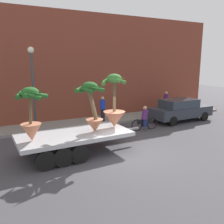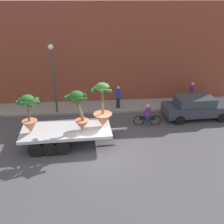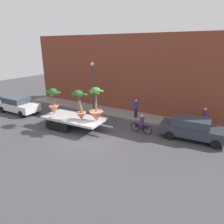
# 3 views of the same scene
# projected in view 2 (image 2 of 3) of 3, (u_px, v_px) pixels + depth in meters

# --- Properties ---
(ground_plane) EXTENTS (60.00, 60.00, 0.00)m
(ground_plane) POSITION_uv_depth(u_px,v_px,m) (103.00, 152.00, 13.95)
(ground_plane) COLOR #423F44
(sidewalk) EXTENTS (24.00, 2.20, 0.15)m
(sidewalk) POSITION_uv_depth(u_px,v_px,m) (99.00, 107.00, 19.44)
(sidewalk) COLOR gray
(sidewalk) RESTS_ON ground
(building_facade) EXTENTS (24.00, 1.20, 7.54)m
(building_facade) POSITION_uv_depth(u_px,v_px,m) (97.00, 54.00, 19.42)
(building_facade) COLOR brown
(building_facade) RESTS_ON ground
(flatbed_trailer) EXTENTS (6.08, 2.56, 0.98)m
(flatbed_trailer) POSITION_uv_depth(u_px,v_px,m) (62.00, 132.00, 14.39)
(flatbed_trailer) COLOR #B7BABF
(flatbed_trailer) RESTS_ON ground
(potted_palm_rear) EXTENTS (1.28, 1.28, 2.20)m
(potted_palm_rear) POSITION_uv_depth(u_px,v_px,m) (29.00, 115.00, 13.46)
(potted_palm_rear) COLOR #C17251
(potted_palm_rear) RESTS_ON flatbed_trailer
(potted_palm_middle) EXTENTS (1.21, 1.25, 2.62)m
(potted_palm_middle) POSITION_uv_depth(u_px,v_px,m) (103.00, 110.00, 14.22)
(potted_palm_middle) COLOR #B26647
(potted_palm_middle) RESTS_ON flatbed_trailer
(potted_palm_front) EXTENTS (1.35, 1.36, 2.31)m
(potted_palm_front) POSITION_uv_depth(u_px,v_px,m) (79.00, 110.00, 13.73)
(potted_palm_front) COLOR #B26647
(potted_palm_front) RESTS_ON flatbed_trailer
(cyclist) EXTENTS (1.84, 0.37, 1.54)m
(cyclist) POSITION_uv_depth(u_px,v_px,m) (147.00, 116.00, 16.55)
(cyclist) COLOR black
(cyclist) RESTS_ON ground
(parked_car) EXTENTS (4.66, 2.00, 1.58)m
(parked_car) POSITION_uv_depth(u_px,v_px,m) (196.00, 107.00, 17.50)
(parked_car) COLOR #2D333D
(parked_car) RESTS_ON ground
(pedestrian_near_gate) EXTENTS (0.36, 0.36, 1.71)m
(pedestrian_near_gate) POSITION_uv_depth(u_px,v_px,m) (118.00, 97.00, 18.69)
(pedestrian_near_gate) COLOR black
(pedestrian_near_gate) RESTS_ON sidewalk
(pedestrian_far_left) EXTENTS (0.36, 0.36, 1.71)m
(pedestrian_far_left) POSITION_uv_depth(u_px,v_px,m) (191.00, 93.00, 19.43)
(pedestrian_far_left) COLOR black
(pedestrian_far_left) RESTS_ON sidewalk
(street_lamp) EXTENTS (0.36, 0.36, 4.83)m
(street_lamp) POSITION_uv_depth(u_px,v_px,m) (53.00, 70.00, 17.15)
(street_lamp) COLOR #383D42
(street_lamp) RESTS_ON sidewalk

